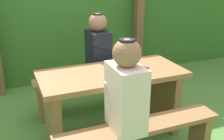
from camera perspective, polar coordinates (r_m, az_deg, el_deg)
ground_plane at (r=2.94m, az=0.00°, el=-13.21°), size 12.00×12.00×0.00m
hedge_backdrop at (r=4.41m, az=-10.12°, el=12.86°), size 6.40×0.73×2.16m
pergola_post_right at (r=4.28m, az=5.69°, el=11.72°), size 0.12×0.12×1.99m
picnic_table at (r=2.71m, az=0.00°, el=-4.70°), size 1.40×0.64×0.70m
bench_near at (r=2.32m, az=5.76°, el=-14.02°), size 1.40×0.24×0.45m
bench_far at (r=3.29m, az=-3.94°, el=-3.09°), size 1.40×0.24×0.45m
person_white_shirt at (r=2.04m, az=2.92°, el=-4.08°), size 0.25×0.35×0.72m
person_black_coat at (r=3.15m, az=-2.89°, el=4.79°), size 0.25×0.35×0.72m
drinking_glass at (r=2.52m, az=-0.45°, el=-0.03°), size 0.07×0.07×0.10m
bottle_left at (r=2.73m, az=1.07°, el=2.63°), size 0.06×0.06×0.23m
cell_phone at (r=2.73m, az=6.11°, el=0.52°), size 0.13×0.16×0.01m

